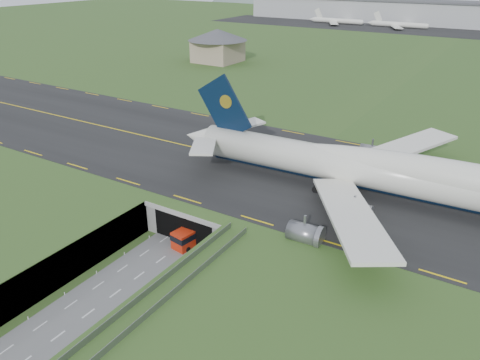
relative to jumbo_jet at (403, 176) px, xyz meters
The scene contains 10 objects.
ground 43.84m from the jumbo_jet, 134.46° to the right, with size 900.00×900.00×0.00m, color #315421.
airfield_deck 43.18m from the jumbo_jet, 134.46° to the right, with size 800.00×800.00×6.00m, color gray.
trench_road 49.30m from the jumbo_jet, 128.19° to the right, with size 12.00×75.00×0.20m, color slate.
taxiway 30.25m from the jumbo_jet, behind, with size 800.00×44.00×0.18m, color black.
tunnel_portal 33.57m from the jumbo_jet, 155.47° to the right, with size 17.00×22.30×6.00m.
guideway 53.12m from the jumbo_jet, 110.75° to the right, with size 3.00×53.00×7.05m.
jumbo_jet is the anchor object (origin of this frame).
shuttle_tram 36.75m from the jumbo_jet, 143.04° to the right, with size 4.07×8.03×3.13m.
service_building 132.68m from the jumbo_jet, 137.72° to the left, with size 24.69×24.69×13.32m.
cargo_terminal 270.80m from the jumbo_jet, 96.31° to the left, with size 320.00×67.00×15.60m.
Camera 1 is at (43.84, -44.70, 43.38)m, focal length 35.00 mm.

